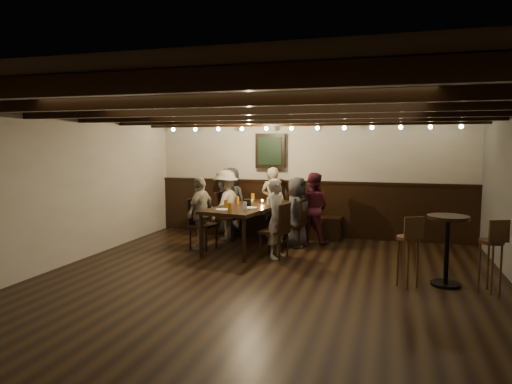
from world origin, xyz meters
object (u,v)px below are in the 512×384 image
(person_right_near, at_px, (297,212))
(bar_stool_right, at_px, (490,265))
(chair_left_far, at_px, (202,233))
(person_right_far, at_px, (277,219))
(bar_stool_left, at_px, (408,260))
(chair_right_far, at_px, (275,241))
(person_bench_right, at_px, (313,208))
(person_left_near, at_px, (226,205))
(person_left_far, at_px, (201,213))
(chair_right_near, at_px, (295,232))
(chair_left_near, at_px, (227,225))
(high_top_table, at_px, (447,240))
(dining_table, at_px, (249,209))
(person_bench_left, at_px, (230,201))
(person_bench_centre, at_px, (273,202))

(person_right_near, relative_size, bar_stool_right, 1.35)
(chair_left_far, height_order, person_right_far, person_right_far)
(bar_stool_left, xyz_separation_m, bar_stool_right, (1.00, 0.05, 0.00))
(chair_right_far, height_order, person_bench_right, person_bench_right)
(person_left_near, relative_size, person_left_far, 1.06)
(chair_left_far, height_order, chair_right_near, chair_left_far)
(chair_right_far, relative_size, bar_stool_right, 0.95)
(person_bench_right, height_order, person_left_near, person_left_near)
(person_right_far, bearing_deg, chair_left_near, 58.52)
(person_left_near, bearing_deg, high_top_table, 72.89)
(chair_left_far, relative_size, person_bench_right, 0.68)
(dining_table, distance_m, person_left_near, 0.87)
(person_bench_left, distance_m, bar_stool_left, 4.34)
(chair_left_near, height_order, person_bench_left, person_bench_left)
(chair_right_near, relative_size, person_left_near, 0.64)
(person_bench_left, bearing_deg, person_right_near, 164.74)
(dining_table, relative_size, person_left_near, 1.60)
(person_bench_centre, relative_size, person_bench_right, 1.06)
(chair_left_far, xyz_separation_m, person_bench_left, (0.05, 1.36, 0.42))
(person_right_near, distance_m, person_right_far, 0.90)
(person_right_near, relative_size, person_right_far, 0.98)
(person_bench_centre, distance_m, person_left_near, 0.96)
(person_left_near, xyz_separation_m, person_right_near, (1.48, -0.26, -0.05))
(high_top_table, bearing_deg, chair_right_near, 144.60)
(person_left_near, relative_size, person_right_far, 1.05)
(chair_right_near, bearing_deg, chair_left_far, 122.04)
(person_right_far, bearing_deg, chair_left_far, 90.00)
(person_left_far, xyz_separation_m, person_right_near, (1.63, 0.63, -0.01))
(chair_left_near, height_order, bar_stool_right, bar_stool_right)
(person_bench_centre, relative_size, person_right_far, 1.08)
(person_bench_left, relative_size, person_right_far, 1.07)
(chair_left_far, height_order, bar_stool_left, bar_stool_left)
(chair_left_near, bearing_deg, person_left_near, -90.00)
(person_left_far, height_order, person_right_far, person_right_far)
(chair_left_far, bearing_deg, chair_right_far, 90.00)
(chair_right_far, relative_size, person_right_near, 0.71)
(chair_right_far, height_order, person_right_near, person_right_near)
(person_bench_right, relative_size, person_left_near, 0.98)
(chair_right_near, xyz_separation_m, bar_stool_right, (2.91, -1.87, 0.09))
(dining_table, distance_m, person_bench_left, 1.27)
(dining_table, height_order, person_bench_right, person_bench_right)
(chair_left_near, xyz_separation_m, person_bench_centre, (0.81, 0.47, 0.43))
(person_bench_left, bearing_deg, bar_stool_left, 152.31)
(chair_right_far, xyz_separation_m, person_left_far, (-1.45, 0.25, 0.37))
(dining_table, xyz_separation_m, person_right_far, (0.66, -0.57, -0.05))
(dining_table, xyz_separation_m, person_bench_right, (1.04, 0.73, -0.04))
(person_bench_right, relative_size, high_top_table, 1.43)
(chair_right_far, distance_m, bar_stool_left, 2.31)
(chair_right_far, bearing_deg, person_right_far, -90.00)
(dining_table, relative_size, high_top_table, 2.33)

